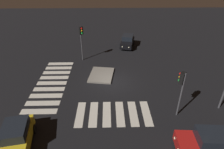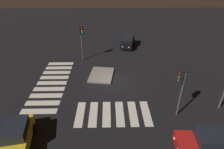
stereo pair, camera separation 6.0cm
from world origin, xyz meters
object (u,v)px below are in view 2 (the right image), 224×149
Objects in this scene: traffic_island at (101,75)px; traffic_light_north at (181,84)px; car_yellow at (16,138)px; traffic_light_south at (81,35)px; car_red at (208,143)px; car_black at (128,41)px.

traffic_island is 0.93× the size of traffic_light_north.
traffic_light_north is (6.65, 6.55, 3.04)m from traffic_island.
car_yellow is 14.45m from traffic_light_south.
traffic_light_north is (-3.87, -0.91, 2.25)m from car_red.
traffic_island is 9.70m from car_black.
car_yellow is at bearing 58.37° from traffic_light_north.
traffic_island is 0.83× the size of traffic_light_south.
traffic_island is 5.89m from traffic_light_south.
traffic_island is 9.82m from traffic_light_north.
car_black is 15.92m from traffic_light_north.
traffic_light_north is (15.52, 2.70, 2.26)m from car_black.
traffic_light_north is at bearing 6.45° from traffic_light_south.
traffic_island is 11.30m from car_yellow.
car_red is at bearing 0.61° from traffic_light_south.
car_black is 1.02× the size of car_red.
traffic_island is at bearing -50.70° from car_red.
traffic_island is at bearing -2.05° from traffic_light_south.
traffic_light_south reaches higher than car_black.
car_black is 0.93× the size of traffic_light_south.
traffic_island is 0.88× the size of car_yellow.
traffic_light_south is (-13.87, 3.10, 2.59)m from car_yellow.
car_red is 0.92× the size of traffic_light_south.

